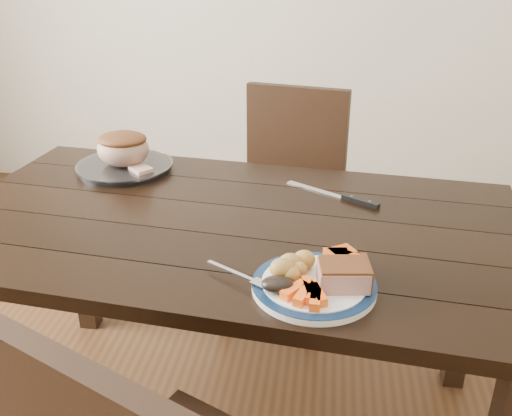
# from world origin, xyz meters

# --- Properties ---
(dining_table) EXTENTS (1.69, 1.07, 0.75)m
(dining_table) POSITION_xyz_m (-0.00, 0.00, 0.66)
(dining_table) COLOR black
(dining_table) RESTS_ON ground
(chair_far) EXTENTS (0.49, 0.50, 0.93)m
(chair_far) POSITION_xyz_m (0.11, 0.74, 0.52)
(chair_far) COLOR black
(chair_far) RESTS_ON ground
(dinner_plate) EXTENTS (0.28, 0.28, 0.02)m
(dinner_plate) POSITION_xyz_m (0.25, -0.32, 0.76)
(dinner_plate) COLOR white
(dinner_plate) RESTS_ON dining_table
(plate_rim) EXTENTS (0.28, 0.28, 0.02)m
(plate_rim) POSITION_xyz_m (0.25, -0.32, 0.77)
(plate_rim) COLOR #0D2141
(plate_rim) RESTS_ON dinner_plate
(serving_platter) EXTENTS (0.31, 0.31, 0.02)m
(serving_platter) POSITION_xyz_m (-0.41, 0.33, 0.76)
(serving_platter) COLOR white
(serving_platter) RESTS_ON dining_table
(pork_slice) EXTENTS (0.12, 0.10, 0.05)m
(pork_slice) POSITION_xyz_m (0.31, -0.32, 0.79)
(pork_slice) COLOR tan
(pork_slice) RESTS_ON dinner_plate
(roasted_potatoes) EXTENTS (0.10, 0.10, 0.05)m
(roasted_potatoes) POSITION_xyz_m (0.20, -0.29, 0.79)
(roasted_potatoes) COLOR gold
(roasted_potatoes) RESTS_ON dinner_plate
(carrot_batons) EXTENTS (0.10, 0.11, 0.02)m
(carrot_batons) POSITION_xyz_m (0.24, -0.38, 0.78)
(carrot_batons) COLOR #FF5E15
(carrot_batons) RESTS_ON dinner_plate
(pumpkin_wedges) EXTENTS (0.10, 0.09, 0.04)m
(pumpkin_wedges) POSITION_xyz_m (0.31, -0.25, 0.79)
(pumpkin_wedges) COLOR orange
(pumpkin_wedges) RESTS_ON dinner_plate
(dark_mushroom) EXTENTS (0.07, 0.05, 0.03)m
(dark_mushroom) POSITION_xyz_m (0.17, -0.36, 0.79)
(dark_mushroom) COLOR black
(dark_mushroom) RESTS_ON dinner_plate
(fork) EXTENTS (0.16, 0.11, 0.00)m
(fork) POSITION_xyz_m (0.09, -0.32, 0.77)
(fork) COLOR silver
(fork) RESTS_ON dinner_plate
(roast_joint) EXTENTS (0.17, 0.15, 0.11)m
(roast_joint) POSITION_xyz_m (-0.41, 0.33, 0.82)
(roast_joint) COLOR tan
(roast_joint) RESTS_ON serving_platter
(cut_slice) EXTENTS (0.09, 0.09, 0.02)m
(cut_slice) POSITION_xyz_m (-0.34, 0.27, 0.78)
(cut_slice) COLOR tan
(cut_slice) RESTS_ON serving_platter
(carving_knife) EXTENTS (0.29, 0.18, 0.01)m
(carving_knife) POSITION_xyz_m (0.33, 0.18, 0.76)
(carving_knife) COLOR silver
(carving_knife) RESTS_ON dining_table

